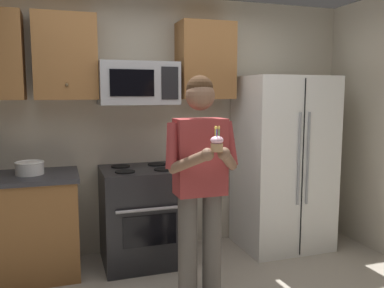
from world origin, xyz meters
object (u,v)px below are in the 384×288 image
(person, at_px, (201,177))
(cupcake, at_px, (217,143))
(microwave, at_px, (138,83))
(bowl_large_white, at_px, (30,168))
(refrigerator, at_px, (283,163))
(oven_range, at_px, (142,215))

(person, distance_m, cupcake, 0.44)
(microwave, height_order, person, microwave)
(bowl_large_white, bearing_deg, refrigerator, -1.56)
(cupcake, bearing_deg, microwave, 101.82)
(oven_range, xyz_separation_m, refrigerator, (1.50, -0.04, 0.44))
(microwave, height_order, refrigerator, microwave)
(microwave, bearing_deg, bowl_large_white, -174.76)
(microwave, distance_m, cupcake, 1.43)
(microwave, relative_size, refrigerator, 0.41)
(refrigerator, relative_size, bowl_large_white, 7.26)
(oven_range, bearing_deg, bowl_large_white, 178.34)
(oven_range, xyz_separation_m, person, (0.28, -0.88, 0.53))
(oven_range, bearing_deg, person, -72.48)
(microwave, height_order, bowl_large_white, microwave)
(oven_range, relative_size, person, 0.53)
(microwave, distance_m, person, 1.27)
(cupcake, bearing_deg, oven_range, 102.95)
(oven_range, height_order, bowl_large_white, bowl_large_white)
(oven_range, distance_m, cupcake, 1.50)
(refrigerator, distance_m, cupcake, 1.74)
(bowl_large_white, bearing_deg, cupcake, -44.40)
(oven_range, relative_size, cupcake, 5.36)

